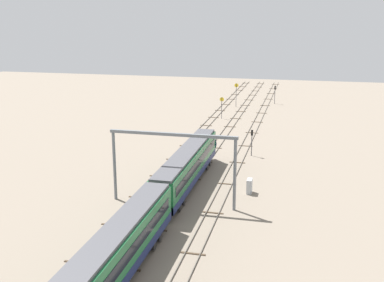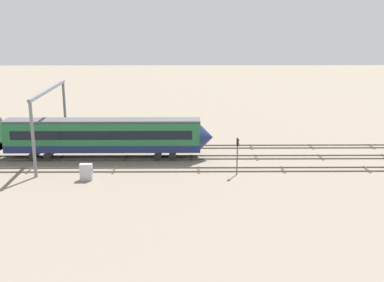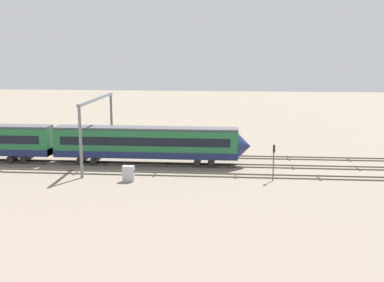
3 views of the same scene
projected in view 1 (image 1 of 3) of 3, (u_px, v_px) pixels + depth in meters
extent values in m
plane|color=gray|center=(199.00, 170.00, 68.18)|extent=(211.64, 211.64, 0.00)
cube|color=#59544C|center=(237.00, 173.00, 66.88)|extent=(195.64, 0.07, 0.16)
cube|color=#59544C|center=(228.00, 172.00, 67.21)|extent=(195.64, 0.07, 0.16)
cube|color=#473828|center=(193.00, 254.00, 44.07)|extent=(0.24, 2.40, 0.08)
cube|color=#473828|center=(213.00, 213.00, 53.26)|extent=(0.24, 2.40, 0.08)
cube|color=#473828|center=(227.00, 184.00, 62.46)|extent=(0.24, 2.40, 0.08)
cube|color=#473828|center=(237.00, 162.00, 71.65)|extent=(0.24, 2.40, 0.08)
cube|color=#473828|center=(245.00, 146.00, 80.85)|extent=(0.24, 2.40, 0.08)
cube|color=#473828|center=(252.00, 133.00, 90.04)|extent=(0.24, 2.40, 0.08)
cube|color=#473828|center=(257.00, 122.00, 99.24)|extent=(0.24, 2.40, 0.08)
cube|color=#473828|center=(261.00, 113.00, 108.43)|extent=(0.24, 2.40, 0.08)
cube|color=#473828|center=(265.00, 106.00, 117.63)|extent=(0.24, 2.40, 0.08)
cube|color=#473828|center=(268.00, 99.00, 126.82)|extent=(0.24, 2.40, 0.08)
cube|color=#473828|center=(271.00, 94.00, 136.01)|extent=(0.24, 2.40, 0.08)
cube|color=#473828|center=(273.00, 89.00, 145.21)|extent=(0.24, 2.40, 0.08)
cube|color=#473828|center=(275.00, 84.00, 154.40)|extent=(0.24, 2.40, 0.08)
cube|color=#59544C|center=(204.00, 170.00, 68.00)|extent=(195.64, 0.07, 0.16)
cube|color=#59544C|center=(194.00, 169.00, 68.32)|extent=(195.64, 0.07, 0.16)
cube|color=#473828|center=(128.00, 269.00, 41.35)|extent=(0.24, 2.40, 0.08)
cube|color=#473828|center=(156.00, 230.00, 49.01)|extent=(0.24, 2.40, 0.08)
cube|color=#473828|center=(177.00, 201.00, 56.68)|extent=(0.24, 2.40, 0.08)
cube|color=#473828|center=(192.00, 179.00, 64.34)|extent=(0.24, 2.40, 0.08)
cube|color=#473828|center=(205.00, 162.00, 72.00)|extent=(0.24, 2.40, 0.08)
cube|color=#473828|center=(215.00, 148.00, 79.66)|extent=(0.24, 2.40, 0.08)
cube|color=#473828|center=(223.00, 136.00, 87.32)|extent=(0.24, 2.40, 0.08)
cube|color=#473828|center=(230.00, 127.00, 94.99)|extent=(0.24, 2.40, 0.08)
cube|color=#473828|center=(236.00, 119.00, 102.65)|extent=(0.24, 2.40, 0.08)
cube|color=#473828|center=(241.00, 111.00, 110.31)|extent=(0.24, 2.40, 0.08)
cube|color=#473828|center=(245.00, 105.00, 117.97)|extent=(0.24, 2.40, 0.08)
cube|color=#473828|center=(249.00, 100.00, 125.64)|extent=(0.24, 2.40, 0.08)
cube|color=#473828|center=(252.00, 95.00, 133.30)|extent=(0.24, 2.40, 0.08)
cube|color=#473828|center=(255.00, 91.00, 140.96)|extent=(0.24, 2.40, 0.08)
cube|color=#473828|center=(258.00, 87.00, 148.62)|extent=(0.24, 2.40, 0.08)
cube|color=#473828|center=(261.00, 84.00, 156.28)|extent=(0.24, 2.40, 0.08)
cube|color=#59544C|center=(171.00, 168.00, 69.11)|extent=(195.64, 0.07, 0.16)
cube|color=#59544C|center=(162.00, 167.00, 69.43)|extent=(195.64, 0.07, 0.16)
cube|color=#473828|center=(77.00, 263.00, 42.47)|extent=(0.24, 2.40, 0.08)
cube|color=#473828|center=(112.00, 225.00, 50.13)|extent=(0.24, 2.40, 0.08)
cube|color=#473828|center=(138.00, 197.00, 57.79)|extent=(0.24, 2.40, 0.08)
cube|color=#473828|center=(158.00, 176.00, 65.45)|extent=(0.24, 2.40, 0.08)
cube|color=#473828|center=(174.00, 160.00, 73.11)|extent=(0.24, 2.40, 0.08)
cube|color=#473828|center=(186.00, 146.00, 80.78)|extent=(0.24, 2.40, 0.08)
cube|color=#473828|center=(197.00, 135.00, 88.44)|extent=(0.24, 2.40, 0.08)
cube|color=#473828|center=(206.00, 125.00, 96.10)|extent=(0.24, 2.40, 0.08)
cube|color=#473828|center=(213.00, 117.00, 103.76)|extent=(0.24, 2.40, 0.08)
cube|color=#473828|center=(220.00, 111.00, 111.43)|extent=(0.24, 2.40, 0.08)
cube|color=#473828|center=(226.00, 104.00, 119.09)|extent=(0.24, 2.40, 0.08)
cube|color=#473828|center=(231.00, 99.00, 126.75)|extent=(0.24, 2.40, 0.08)
cube|color=#473828|center=(235.00, 94.00, 134.41)|extent=(0.24, 2.40, 0.08)
cube|color=#473828|center=(239.00, 90.00, 142.07)|extent=(0.24, 2.40, 0.08)
cube|color=#473828|center=(243.00, 87.00, 149.74)|extent=(0.24, 2.40, 0.08)
cube|color=#473828|center=(246.00, 83.00, 157.40)|extent=(0.24, 2.40, 0.08)
cube|color=#1E6638|center=(187.00, 165.00, 61.04)|extent=(24.00, 2.90, 3.60)
cube|color=navy|center=(187.00, 175.00, 61.38)|extent=(24.00, 2.94, 0.90)
cube|color=#4C4C51|center=(187.00, 151.00, 60.54)|extent=(24.00, 2.50, 0.30)
cube|color=black|center=(198.00, 163.00, 60.60)|extent=(22.00, 0.04, 1.10)
cube|color=black|center=(177.00, 161.00, 61.26)|extent=(22.00, 0.04, 1.10)
cylinder|color=black|center=(169.00, 207.00, 53.55)|extent=(0.90, 2.70, 0.90)
cylinder|color=black|center=(174.00, 201.00, 55.24)|extent=(0.90, 2.70, 0.90)
cylinder|color=black|center=(199.00, 166.00, 67.99)|extent=(0.90, 2.70, 0.90)
cylinder|color=black|center=(201.00, 163.00, 69.68)|extent=(0.90, 2.70, 0.90)
cube|color=#1E6638|center=(113.00, 257.00, 37.73)|extent=(24.00, 2.90, 3.60)
cube|color=navy|center=(113.00, 272.00, 38.07)|extent=(24.00, 2.94, 0.90)
cube|color=#4C4C51|center=(112.00, 235.00, 37.23)|extent=(24.00, 2.50, 0.30)
cube|color=black|center=(130.00, 254.00, 37.29)|extent=(22.00, 0.04, 1.10)
cube|color=black|center=(96.00, 250.00, 37.94)|extent=(22.00, 0.04, 1.10)
cylinder|color=black|center=(142.00, 244.00, 44.67)|extent=(0.90, 2.70, 0.90)
cylinder|color=black|center=(148.00, 236.00, 46.37)|extent=(0.90, 2.70, 0.90)
cone|color=navy|center=(207.00, 142.00, 73.11)|extent=(1.60, 3.24, 3.24)
cylinder|color=slate|center=(235.00, 175.00, 53.07)|extent=(0.36, 0.36, 8.39)
cylinder|color=slate|center=(115.00, 166.00, 56.35)|extent=(0.36, 0.36, 8.39)
cube|color=slate|center=(172.00, 134.00, 53.59)|extent=(0.40, 15.17, 0.35)
cylinder|color=#4C4C51|center=(236.00, 95.00, 115.44)|extent=(0.12, 0.12, 5.79)
cylinder|color=yellow|center=(236.00, 85.00, 114.85)|extent=(0.05, 0.97, 0.97)
cube|color=black|center=(236.00, 85.00, 114.88)|extent=(0.02, 0.43, 0.12)
cylinder|color=#4C4C51|center=(222.00, 108.00, 102.19)|extent=(0.12, 0.12, 4.68)
cylinder|color=yellow|center=(222.00, 99.00, 101.73)|extent=(0.05, 0.91, 0.91)
cube|color=black|center=(222.00, 99.00, 101.76)|extent=(0.02, 0.41, 0.12)
cylinder|color=#4C4C51|center=(252.00, 146.00, 74.88)|extent=(0.14, 0.14, 3.35)
cube|color=black|center=(252.00, 133.00, 74.33)|extent=(0.20, 0.32, 0.90)
sphere|color=red|center=(252.00, 131.00, 74.38)|extent=(0.20, 0.20, 0.20)
sphere|color=#262626|center=(252.00, 134.00, 74.49)|extent=(0.20, 0.20, 0.20)
cylinder|color=#4C4C51|center=(275.00, 97.00, 119.95)|extent=(0.14, 0.14, 3.72)
cube|color=black|center=(275.00, 88.00, 119.35)|extent=(0.20, 0.32, 0.90)
sphere|color=yellow|center=(275.00, 87.00, 119.41)|extent=(0.20, 0.20, 0.20)
sphere|color=#262626|center=(275.00, 88.00, 119.51)|extent=(0.20, 0.20, 0.20)
cube|color=#B2B7BC|center=(249.00, 186.00, 59.13)|extent=(1.33, 0.62, 1.83)
cube|color=#333333|center=(250.00, 182.00, 59.69)|extent=(0.02, 0.43, 0.24)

